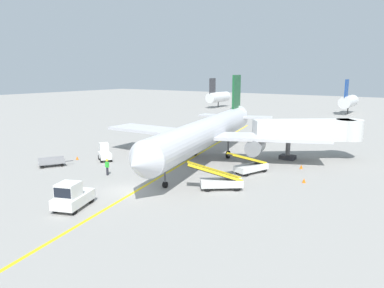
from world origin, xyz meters
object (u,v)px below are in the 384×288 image
ground_crew_marshaller (107,167)px  safety_cone_nose_right (157,162)px  baggage_tug_near_wing (104,153)px  safety_cone_wingtip_left (156,152)px  jet_bridge (314,131)px  baggage_cart_loaded (52,162)px  pushback_tug (72,196)px  safety_cone_tail_area (304,180)px  safety_cone_nose_left (301,167)px  airliner (208,132)px  belt_loader_aft_hold (250,166)px  safety_cone_wingtip_right (77,158)px  belt_loader_forward_hold (220,181)px

ground_crew_marshaller → safety_cone_nose_right: ground_crew_marshaller is taller
baggage_tug_near_wing → safety_cone_wingtip_left: baggage_tug_near_wing is taller
jet_bridge → safety_cone_nose_right: bearing=-137.9°
baggage_cart_loaded → safety_cone_wingtip_left: 12.83m
ground_crew_marshaller → safety_cone_wingtip_left: 10.79m
baggage_cart_loaded → pushback_tug: bearing=-29.1°
baggage_cart_loaded → safety_cone_tail_area: 27.45m
safety_cone_nose_left → safety_cone_wingtip_left: 18.38m
safety_cone_wingtip_left → ground_crew_marshaller: bearing=-77.6°
airliner → belt_loader_aft_hold: 8.02m
pushback_tug → ground_crew_marshaller: size_ratio=2.38×
belt_loader_aft_hold → baggage_cart_loaded: belt_loader_aft_hold is taller
safety_cone_nose_left → ground_crew_marshaller: bearing=-138.5°
jet_bridge → belt_loader_aft_hold: bearing=-109.0°
safety_cone_wingtip_right → safety_cone_wingtip_left: bearing=52.9°
safety_cone_wingtip_right → belt_loader_aft_hold: bearing=17.6°
baggage_tug_near_wing → safety_cone_tail_area: bearing=11.2°
safety_cone_nose_right → safety_cone_tail_area: bearing=8.2°
safety_cone_wingtip_right → safety_cone_tail_area: same height
safety_cone_nose_right → safety_cone_wingtip_right: size_ratio=1.00×
safety_cone_wingtip_left → safety_cone_nose_left: bearing=10.7°
safety_cone_wingtip_left → safety_cone_tail_area: bearing=-4.7°
baggage_tug_near_wing → safety_cone_wingtip_left: 6.83m
baggage_tug_near_wing → jet_bridge: bearing=36.0°
baggage_tug_near_wing → pushback_tug: bearing=-51.3°
jet_bridge → belt_loader_forward_hold: bearing=-101.6°
jet_bridge → baggage_tug_near_wing: size_ratio=4.29×
safety_cone_wingtip_left → safety_cone_wingtip_right: bearing=-127.1°
safety_cone_wingtip_right → safety_cone_tail_area: 26.62m
ground_crew_marshaller → safety_cone_wingtip_left: ground_crew_marshaller is taller
safety_cone_nose_right → safety_cone_wingtip_left: bearing=131.4°
belt_loader_aft_hold → safety_cone_tail_area: (5.77, -0.20, -0.56)m
airliner → belt_loader_forward_hold: size_ratio=7.42×
safety_cone_nose_left → safety_cone_tail_area: 5.41m
safety_cone_nose_left → safety_cone_wingtip_right: 26.48m
baggage_tug_near_wing → belt_loader_forward_hold: belt_loader_forward_hold is taller
safety_cone_nose_left → safety_cone_wingtip_right: (-23.98, -11.23, 0.00)m
airliner → baggage_cart_loaded: 18.35m
jet_bridge → safety_cone_nose_left: size_ratio=26.54×
baggage_cart_loaded → ground_crew_marshaller: (7.94, 1.01, 0.44)m
jet_bridge → safety_cone_wingtip_left: bearing=-153.6°
jet_bridge → baggage_cart_loaded: jet_bridge is taller
safety_cone_tail_area → safety_cone_nose_right: bearing=-171.8°
belt_loader_forward_hold → safety_cone_wingtip_right: belt_loader_forward_hold is taller
belt_loader_forward_hold → safety_cone_wingtip_left: size_ratio=10.73×
jet_bridge → belt_loader_aft_hold: 11.18m
baggage_cart_loaded → safety_cone_wingtip_left: bearing=64.0°
jet_bridge → safety_cone_nose_right: (-14.20, -12.81, -3.32)m
pushback_tug → baggage_cart_loaded: size_ratio=1.11×
safety_cone_nose_right → safety_cone_wingtip_left: size_ratio=1.00×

